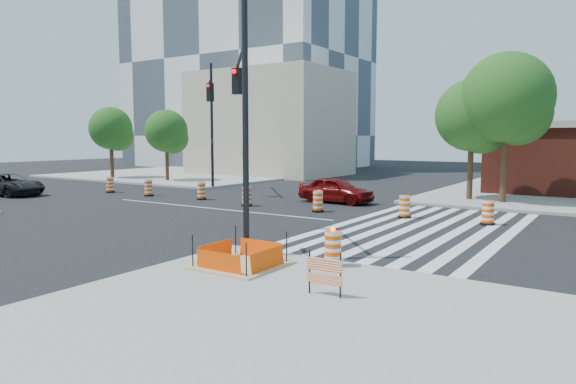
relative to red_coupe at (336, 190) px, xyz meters
name	(u,v)px	position (x,y,z in m)	size (l,w,h in m)	color
ground	(213,209)	(-4.19, -5.55, -0.73)	(120.00, 120.00, 0.00)	black
sidewalk_nw	(198,174)	(-22.19, 12.45, -0.65)	(22.00, 22.00, 0.15)	gray
crosswalk_east	(421,229)	(6.76, -5.55, -0.72)	(6.75, 13.50, 0.01)	silver
lane_centerline	(213,208)	(-4.19, -5.55, -0.72)	(14.00, 0.12, 0.01)	silver
excavation_pit	(241,263)	(4.81, -14.55, -0.51)	(2.20, 2.20, 0.90)	tan
beige_midrise	(270,124)	(-16.19, 16.45, 4.27)	(14.00, 10.00, 10.00)	tan
red_coupe	(336,190)	(0.00, 0.00, 0.00)	(1.72, 4.27, 1.46)	#5F0808
dark_suv	(8,185)	(-19.00, -8.08, -0.04)	(2.27, 4.93, 1.37)	black
signal_pole_se	(242,99)	(3.09, -12.25, 4.10)	(4.04, 4.54, 7.86)	black
signal_pole_nw	(211,113)	(-10.08, 1.04, 4.58)	(4.41, 5.05, 8.67)	black
pit_drum	(333,249)	(6.90, -13.19, -0.12)	(0.56, 0.56, 1.10)	black
barricade	(325,271)	(8.01, -15.61, -0.04)	(0.84, 0.09, 0.99)	#FF4E05
tree_north_a	(112,131)	(-24.29, 3.98, 3.50)	(3.74, 3.71, 6.31)	#382314
tree_north_b	(167,133)	(-18.11, 4.61, 3.25)	(3.49, 3.49, 5.93)	#382314
tree_north_c	(473,120)	(6.10, 4.76, 3.91)	(4.06, 4.06, 6.90)	#382314
tree_north_d	(508,103)	(7.97, 4.25, 4.74)	(4.79, 4.79, 8.14)	#382314
median_drum_0	(110,185)	(-15.07, -3.43, -0.25)	(0.60, 0.60, 1.02)	black
median_drum_1	(149,188)	(-11.35, -3.45, -0.25)	(0.60, 0.60, 1.02)	black
median_drum_2	(201,192)	(-7.31, -3.02, -0.25)	(0.60, 0.60, 1.02)	black
median_drum_3	(247,197)	(-3.32, -3.84, -0.24)	(0.60, 0.60, 1.18)	black
median_drum_4	(318,202)	(0.94, -3.66, -0.25)	(0.60, 0.60, 1.02)	black
median_drum_5	(405,207)	(5.17, -3.16, -0.25)	(0.60, 0.60, 1.02)	black
median_drum_6	(488,213)	(8.73, -3.04, -0.25)	(0.60, 0.60, 1.02)	black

